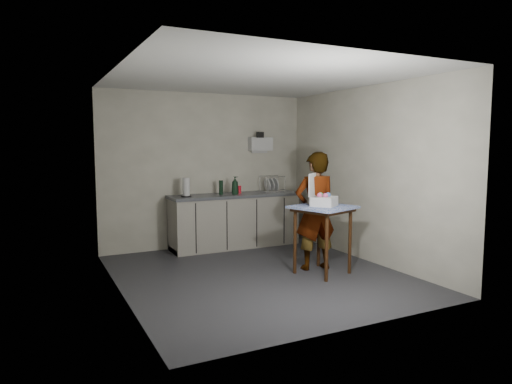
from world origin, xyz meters
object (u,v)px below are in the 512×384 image
soda_can (239,189)px  dark_bottle (221,187)px  kitchen_counter (235,222)px  bakery_box (323,199)px  side_table (323,215)px  soap_bottle (235,185)px  dish_rack (272,188)px  paper_towel (186,188)px  standing_man (315,211)px

soda_can → dark_bottle: dark_bottle is taller
kitchen_counter → bakery_box: bearing=-79.0°
side_table → soap_bottle: bearing=84.6°
kitchen_counter → soda_can: (0.10, 0.04, 0.55)m
dark_bottle → kitchen_counter: bearing=-0.3°
kitchen_counter → dish_rack: dish_rack is taller
soda_can → paper_towel: size_ratio=0.43×
kitchen_counter → soda_can: 0.56m
side_table → soap_bottle: (-0.44, 1.91, 0.26)m
soda_can → dark_bottle: (-0.35, -0.04, 0.05)m
side_table → kitchen_counter: bearing=82.8°
soda_can → paper_towel: 0.98m
soda_can → bakery_box: bakery_box is taller
side_table → soap_bottle: 1.98m
dark_bottle → bakery_box: size_ratio=0.53×
soap_bottle → bakery_box: (0.44, -1.91, -0.04)m
kitchen_counter → paper_towel: (-0.87, -0.03, 0.63)m
side_table → soda_can: soda_can is taller
soap_bottle → paper_towel: 0.83m
soap_bottle → dark_bottle: 0.24m
dark_bottle → paper_towel: (-0.62, -0.03, 0.02)m
standing_man → soda_can: bearing=-73.2°
dark_bottle → bakery_box: bakery_box is taller
kitchen_counter → dish_rack: (0.73, 0.02, 0.55)m
dark_bottle → bakery_box: (0.64, -2.02, -0.01)m
soda_can → dish_rack: size_ratio=0.32×
side_table → soda_can: (-0.30, 2.06, 0.17)m
side_table → standing_man: 0.24m
soap_bottle → dish_rack: bearing=9.4°
standing_man → dish_rack: 1.83m
kitchen_counter → side_table: side_table is taller
dish_rack → paper_towel: bearing=-178.0°
side_table → paper_towel: (-1.27, 1.98, 0.25)m
standing_man → side_table: bearing=88.0°
soap_bottle → soda_can: bearing=45.6°
bakery_box → dark_bottle: bearing=69.9°
dish_rack → side_table: bearing=-99.1°
soda_can → dish_rack: dish_rack is taller
paper_towel → bakery_box: 2.35m
soap_bottle → soda_can: soap_bottle is taller
standing_man → soap_bottle: (-0.48, 1.68, 0.24)m
side_table → dish_rack: size_ratio=2.28×
standing_man → dish_rack: (0.29, 1.80, 0.15)m
bakery_box → side_table: bearing=-67.4°
side_table → bakery_box: size_ratio=2.09×
kitchen_counter → soap_bottle: size_ratio=7.39×
dark_bottle → paper_towel: paper_towel is taller
soda_can → side_table: bearing=-81.8°
dark_bottle → dish_rack: 0.98m
dark_bottle → paper_towel: size_ratio=0.79×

